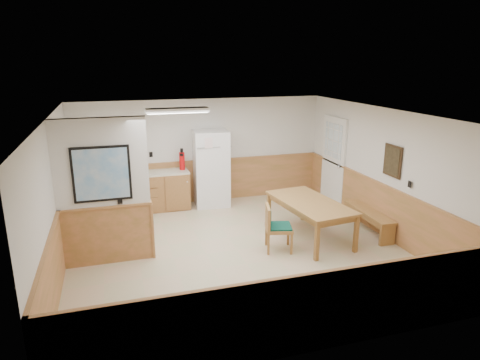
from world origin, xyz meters
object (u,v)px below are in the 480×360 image
object	(u,v)px
refrigerator	(211,168)
dining_table	(310,206)
fire_extinguisher	(182,160)
dining_bench	(368,216)
dining_chair	(274,225)
soap_bottle	(110,171)

from	to	relation	value
refrigerator	dining_table	bearing A→B (deg)	-57.68
dining_table	fire_extinguisher	world-z (taller)	fire_extinguisher
dining_bench	fire_extinguisher	xyz separation A→B (m)	(-3.32, 2.65, 0.78)
refrigerator	dining_chair	size ratio (longest dim) A/B	2.12
dining_chair	fire_extinguisher	size ratio (longest dim) A/B	1.69
refrigerator	dining_chair	bearing A→B (deg)	-76.14
dining_table	soap_bottle	world-z (taller)	soap_bottle
dining_table	soap_bottle	bearing A→B (deg)	137.89
fire_extinguisher	refrigerator	bearing A→B (deg)	-18.47
dining_table	dining_chair	size ratio (longest dim) A/B	2.37
refrigerator	dining_table	size ratio (longest dim) A/B	0.89
refrigerator	fire_extinguisher	distance (m)	0.71
dining_table	dining_bench	distance (m)	1.33
refrigerator	fire_extinguisher	bearing A→B (deg)	176.17
dining_table	dining_chair	distance (m)	0.93
dining_table	dining_bench	bearing A→B (deg)	-9.37
refrigerator	dining_bench	world-z (taller)	refrigerator
dining_chair	fire_extinguisher	xyz separation A→B (m)	(-1.17, 2.91, 0.63)
refrigerator	soap_bottle	world-z (taller)	refrigerator
dining_chair	fire_extinguisher	bearing A→B (deg)	126.74
fire_extinguisher	soap_bottle	size ratio (longest dim) A/B	2.46
refrigerator	soap_bottle	distance (m)	2.29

